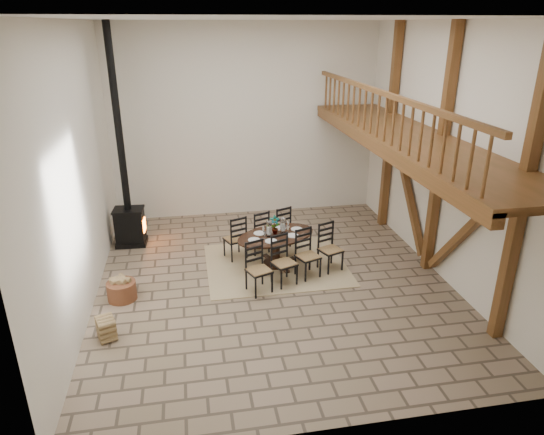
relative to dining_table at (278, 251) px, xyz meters
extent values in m
plane|color=#8A725C|center=(-0.21, -0.59, -0.38)|extent=(8.00, 8.00, 0.00)
cube|color=silver|center=(-0.21, 3.41, 2.12)|extent=(7.00, 0.02, 5.00)
cube|color=silver|center=(-0.21, -4.59, 2.12)|extent=(7.00, 0.02, 5.00)
cube|color=silver|center=(-3.71, -0.59, 2.12)|extent=(0.02, 8.00, 5.00)
cube|color=silver|center=(3.29, -0.59, 2.12)|extent=(0.02, 8.00, 5.00)
cube|color=white|center=(-0.21, -0.59, 4.62)|extent=(7.00, 8.00, 0.02)
cube|color=brown|center=(3.17, -3.09, 2.12)|extent=(0.18, 0.18, 5.00)
cube|color=brown|center=(3.17, -0.59, 2.12)|extent=(0.18, 0.18, 5.00)
cube|color=brown|center=(3.17, 1.91, 2.12)|extent=(0.18, 0.18, 5.00)
cube|color=brown|center=(3.17, -1.84, 1.02)|extent=(0.14, 2.16, 2.54)
cube|color=brown|center=(3.17, 0.66, 1.02)|extent=(0.14, 2.16, 2.54)
cube|color=brown|center=(3.17, -0.59, 2.42)|extent=(0.20, 7.80, 0.20)
cube|color=brown|center=(2.49, -0.59, 2.47)|extent=(1.60, 7.80, 0.12)
cube|color=brown|center=(1.79, -0.59, 2.37)|extent=(0.18, 7.80, 0.22)
cube|color=brown|center=(1.79, -0.59, 3.37)|extent=(0.09, 7.60, 0.09)
cube|color=brown|center=(1.79, -0.59, 2.95)|extent=(0.06, 7.60, 0.86)
cube|color=tan|center=(-0.03, 0.08, -0.37)|extent=(3.00, 2.50, 0.02)
ellipsoid|color=black|center=(-0.03, 0.08, 0.33)|extent=(2.04, 1.65, 0.04)
cylinder|color=black|center=(-0.03, 0.08, -0.03)|extent=(0.18, 0.18, 0.65)
cylinder|color=black|center=(-0.03, 0.08, -0.33)|extent=(0.55, 0.55, 0.06)
cube|color=#9E8348|center=(-0.56, -0.97, 0.09)|extent=(0.55, 0.54, 0.04)
cube|color=black|center=(-0.56, -0.97, -0.16)|extent=(0.53, 0.53, 0.45)
cube|color=black|center=(-0.63, -0.80, 0.36)|extent=(0.36, 0.17, 0.59)
cube|color=#9E8348|center=(-0.02, -0.76, 0.09)|extent=(0.55, 0.54, 0.04)
cube|color=black|center=(-0.02, -0.76, -0.16)|extent=(0.53, 0.53, 0.45)
cube|color=black|center=(-0.08, -0.58, 0.36)|extent=(0.36, 0.17, 0.59)
cube|color=#9E8348|center=(0.53, -0.54, 0.09)|extent=(0.55, 0.54, 0.04)
cube|color=black|center=(0.53, -0.54, -0.16)|extent=(0.53, 0.53, 0.45)
cube|color=black|center=(0.46, -0.37, 0.36)|extent=(0.36, 0.17, 0.59)
cube|color=#9E8348|center=(1.07, -0.33, 0.09)|extent=(0.55, 0.54, 0.04)
cube|color=black|center=(1.07, -0.33, -0.16)|extent=(0.53, 0.53, 0.45)
cube|color=black|center=(1.00, -0.16, 0.36)|extent=(0.36, 0.17, 0.59)
cube|color=#9E8348|center=(-0.86, 0.59, 0.09)|extent=(0.55, 0.54, 0.04)
cube|color=black|center=(-0.86, 0.59, -0.16)|extent=(0.53, 0.53, 0.45)
cube|color=black|center=(-0.79, 0.42, 0.36)|extent=(0.36, 0.17, 0.59)
cube|color=#9E8348|center=(-0.32, 0.80, 0.09)|extent=(0.55, 0.54, 0.04)
cube|color=black|center=(-0.32, 0.80, -0.16)|extent=(0.53, 0.53, 0.45)
cube|color=black|center=(-0.25, 0.63, 0.36)|extent=(0.36, 0.17, 0.59)
cube|color=#9E8348|center=(0.23, 1.02, 0.09)|extent=(0.55, 0.54, 0.04)
cube|color=black|center=(0.23, 1.02, -0.16)|extent=(0.53, 0.53, 0.45)
cube|color=black|center=(0.30, 0.84, 0.36)|extent=(0.36, 0.17, 0.59)
cube|color=white|center=(-0.03, 0.08, 0.36)|extent=(1.52, 1.13, 0.01)
cube|color=white|center=(-0.03, 0.08, 0.44)|extent=(0.92, 0.59, 0.18)
cylinder|color=white|center=(-0.19, 0.01, 0.52)|extent=(0.12, 0.12, 0.34)
cylinder|color=white|center=(0.13, 0.14, 0.52)|extent=(0.12, 0.12, 0.34)
cylinder|color=white|center=(-0.19, 0.01, 0.43)|extent=(0.06, 0.06, 0.16)
cylinder|color=white|center=(0.13, 0.14, 0.43)|extent=(0.06, 0.06, 0.16)
imported|color=#4C723F|center=(-0.05, 0.12, 0.56)|extent=(0.25, 0.21, 0.41)
cube|color=black|center=(-3.23, 1.76, -0.33)|extent=(0.74, 0.59, 0.11)
cube|color=black|center=(-3.23, 1.76, 0.11)|extent=(0.68, 0.53, 0.75)
cube|color=#FF590C|center=(-2.90, 1.73, 0.11)|extent=(0.04, 0.30, 0.30)
cube|color=black|center=(-3.23, 1.76, 0.50)|extent=(0.72, 0.57, 0.04)
cylinder|color=black|center=(-3.23, 1.76, 2.57)|extent=(0.16, 0.16, 4.09)
cylinder|color=brown|center=(-3.19, -0.78, -0.20)|extent=(0.55, 0.55, 0.36)
cube|color=#9F8758|center=(-3.19, -0.78, 0.02)|extent=(0.30, 0.30, 0.11)
cube|color=#9F8758|center=(-3.31, -2.02, -0.19)|extent=(0.39, 0.45, 0.38)
camera|label=1|loc=(-1.79, -9.22, 4.55)|focal=32.00mm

